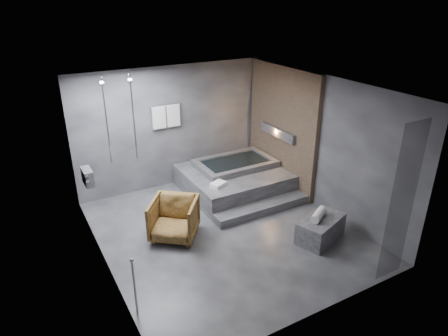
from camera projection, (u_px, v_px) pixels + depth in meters
room at (237, 140)px, 7.39m from camera, size 5.00×5.04×2.82m
tub_deck at (234, 180)px, 9.25m from camera, size 2.20×2.00×0.50m
tub_step at (262, 208)px, 8.37m from camera, size 2.20×0.36×0.18m
concrete_bench at (320, 229)px, 7.42m from camera, size 1.09×0.82×0.43m
driftwood_chair at (174, 219)px, 7.42m from camera, size 1.17×1.17×0.77m
rolled_towel at (319, 215)px, 7.30m from camera, size 0.47×0.36×0.16m
deck_towel at (218, 184)px, 8.39m from camera, size 0.38×0.33×0.08m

